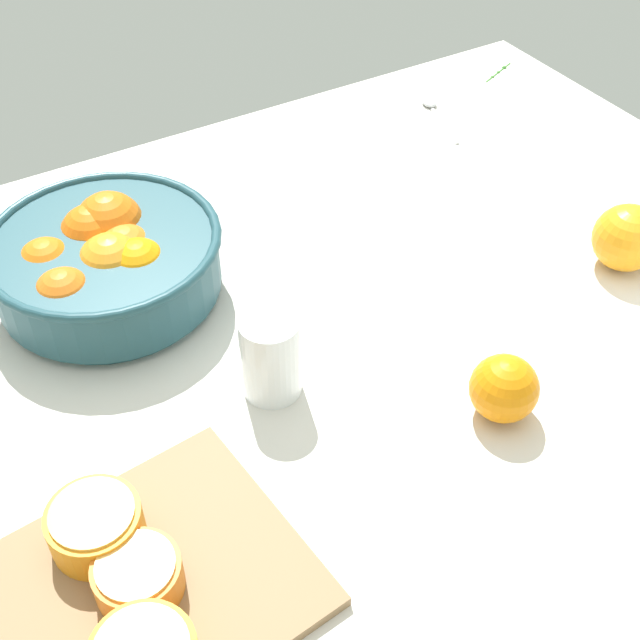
# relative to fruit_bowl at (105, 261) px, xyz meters

# --- Properties ---
(ground_plane) EXTENTS (1.44, 1.02, 0.03)m
(ground_plane) POSITION_rel_fruit_bowl_xyz_m (0.14, -0.21, -0.07)
(ground_plane) COLOR silver
(fruit_bowl) EXTENTS (0.28, 0.28, 0.11)m
(fruit_bowl) POSITION_rel_fruit_bowl_xyz_m (0.00, 0.00, 0.00)
(fruit_bowl) COLOR #234C56
(fruit_bowl) RESTS_ON ground_plane
(juice_glass) EXTENTS (0.06, 0.06, 0.10)m
(juice_glass) POSITION_rel_fruit_bowl_xyz_m (0.09, -0.24, -0.01)
(juice_glass) COLOR white
(juice_glass) RESTS_ON ground_plane
(cutting_board) EXTENTS (0.32, 0.26, 0.01)m
(cutting_board) POSITION_rel_fruit_bowl_xyz_m (-0.12, -0.39, -0.05)
(cutting_board) COLOR olive
(cutting_board) RESTS_ON ground_plane
(orange_half_0) EXTENTS (0.09, 0.09, 0.04)m
(orange_half_0) POSITION_rel_fruit_bowl_xyz_m (-0.13, -0.33, -0.02)
(orange_half_0) COLOR orange
(orange_half_0) RESTS_ON cutting_board
(orange_half_2) EXTENTS (0.08, 0.08, 0.04)m
(orange_half_2) POSITION_rel_fruit_bowl_xyz_m (-0.12, -0.39, -0.02)
(orange_half_2) COLOR orange
(orange_half_2) RESTS_ON cutting_board
(loose_orange_0) EXTENTS (0.08, 0.08, 0.08)m
(loose_orange_0) POSITION_rel_fruit_bowl_xyz_m (0.57, -0.27, -0.01)
(loose_orange_0) COLOR orange
(loose_orange_0) RESTS_ON ground_plane
(loose_orange_2) EXTENTS (0.07, 0.07, 0.07)m
(loose_orange_2) POSITION_rel_fruit_bowl_xyz_m (0.28, -0.39, -0.01)
(loose_orange_2) COLOR orange
(loose_orange_2) RESTS_ON ground_plane
(spoon) EXTENTS (0.05, 0.14, 0.01)m
(spoon) POSITION_rel_fruit_bowl_xyz_m (0.60, 0.15, -0.05)
(spoon) COLOR silver
(spoon) RESTS_ON ground_plane
(herb_sprig_0) EXTENTS (0.08, 0.04, 0.01)m
(herb_sprig_0) POSITION_rel_fruit_bowl_xyz_m (0.78, 0.21, -0.05)
(herb_sprig_0) COLOR #458936
(herb_sprig_0) RESTS_ON ground_plane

